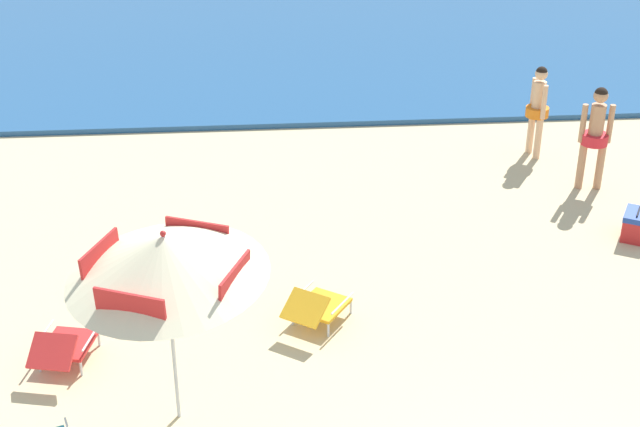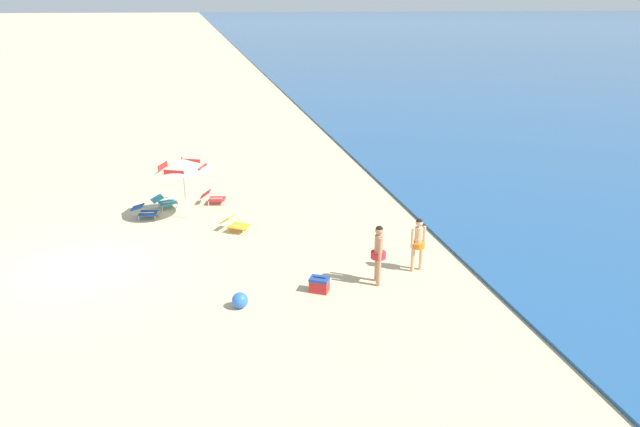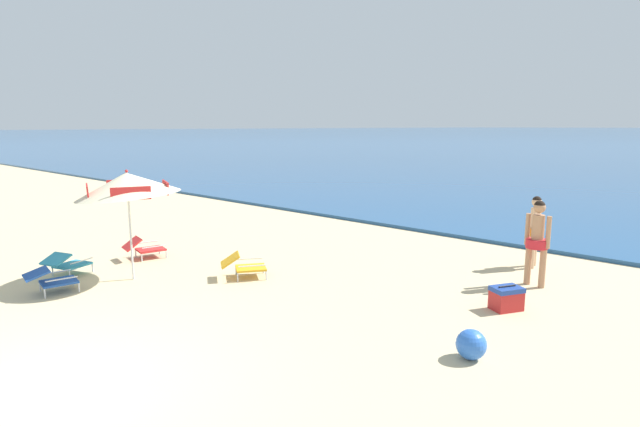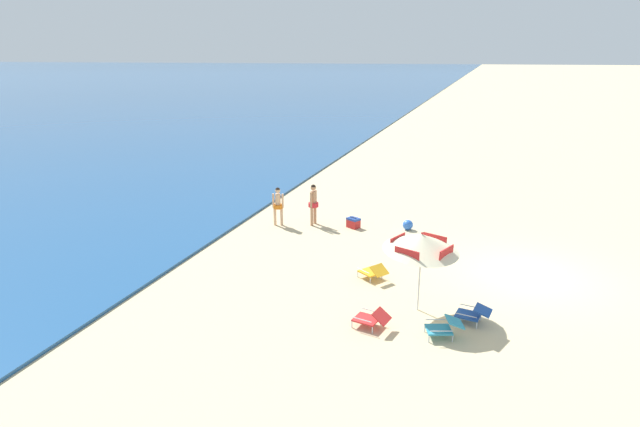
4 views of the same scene
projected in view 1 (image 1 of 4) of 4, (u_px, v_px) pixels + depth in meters
beach_umbrella_striped_main at (165, 257)px, 8.84m from camera, size 2.85×2.85×2.25m
lounge_chair_under_umbrella at (63, 347)px, 10.39m from camera, size 0.71×0.99×0.53m
lounge_chair_beside_umbrella at (316, 306)px, 11.12m from camera, size 0.94×1.03×0.52m
person_standing_near_shore at (538, 105)px, 15.35m from camera, size 0.39×0.46×1.57m
person_standing_beside at (596, 131)px, 14.19m from camera, size 0.50×0.41×1.68m
cooler_box at (636, 225)px, 13.10m from camera, size 0.55×0.60×0.43m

